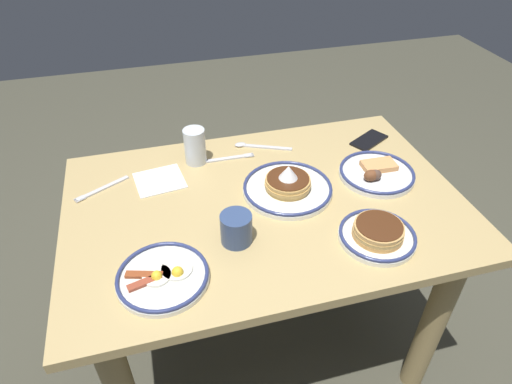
% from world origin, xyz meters
% --- Properties ---
extents(ground_plane, '(6.00, 6.00, 0.00)m').
position_xyz_m(ground_plane, '(0.00, 0.00, 0.00)').
color(ground_plane, '#464537').
extents(dining_table, '(1.20, 0.80, 0.74)m').
position_xyz_m(dining_table, '(0.00, 0.00, 0.58)').
color(dining_table, tan).
rests_on(dining_table, ground_plane).
extents(plate_near_main, '(0.28, 0.28, 0.10)m').
position_xyz_m(plate_near_main, '(-0.08, -0.03, 0.76)').
color(plate_near_main, white).
rests_on(plate_near_main, dining_table).
extents(plate_center_pancakes, '(0.23, 0.23, 0.04)m').
position_xyz_m(plate_center_pancakes, '(0.33, 0.23, 0.75)').
color(plate_center_pancakes, white).
rests_on(plate_center_pancakes, dining_table).
extents(plate_far_companion, '(0.21, 0.21, 0.05)m').
position_xyz_m(plate_far_companion, '(-0.25, 0.24, 0.76)').
color(plate_far_companion, white).
rests_on(plate_far_companion, dining_table).
extents(plate_far_side, '(0.24, 0.24, 0.05)m').
position_xyz_m(plate_far_side, '(-0.38, -0.03, 0.75)').
color(plate_far_side, white).
rests_on(plate_far_side, dining_table).
extents(coffee_mug, '(0.09, 0.12, 0.09)m').
position_xyz_m(coffee_mug, '(0.12, 0.14, 0.78)').
color(coffee_mug, '#334772').
rests_on(coffee_mug, dining_table).
extents(drinking_glass, '(0.07, 0.07, 0.12)m').
position_xyz_m(drinking_glass, '(0.17, -0.27, 0.79)').
color(drinking_glass, silver).
rests_on(drinking_glass, dining_table).
extents(cell_phone, '(0.16, 0.13, 0.01)m').
position_xyz_m(cell_phone, '(-0.46, -0.24, 0.74)').
color(cell_phone, black).
rests_on(cell_phone, dining_table).
extents(paper_napkin, '(0.17, 0.16, 0.00)m').
position_xyz_m(paper_napkin, '(0.30, -0.19, 0.74)').
color(paper_napkin, white).
rests_on(paper_napkin, dining_table).
extents(fork_near, '(0.18, 0.02, 0.01)m').
position_xyz_m(fork_near, '(0.06, -0.25, 0.74)').
color(fork_near, silver).
rests_on(fork_near, dining_table).
extents(fork_far, '(0.17, 0.10, 0.01)m').
position_xyz_m(fork_far, '(0.48, -0.19, 0.74)').
color(fork_far, silver).
rests_on(fork_far, dining_table).
extents(tea_spoon, '(0.19, 0.09, 0.01)m').
position_xyz_m(tea_spoon, '(-0.05, -0.30, 0.74)').
color(tea_spoon, silver).
rests_on(tea_spoon, dining_table).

